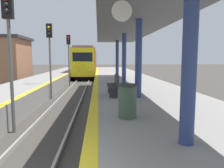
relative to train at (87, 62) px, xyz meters
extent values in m
cube|color=black|center=(0.00, 0.07, -1.89)|extent=(2.45, 20.03, 0.55)
cube|color=maroon|center=(0.00, 0.07, 0.12)|extent=(2.88, 22.26, 3.47)
cube|color=yellow|center=(0.00, -10.98, 0.12)|extent=(2.82, 0.16, 3.40)
cube|color=black|center=(0.00, -11.04, 0.72)|extent=(2.31, 0.06, 1.04)
cube|color=slate|center=(0.00, 0.07, 1.97)|extent=(2.45, 21.15, 0.24)
sphere|color=white|center=(-0.79, -11.04, -0.84)|extent=(0.18, 0.18, 0.18)
sphere|color=white|center=(0.79, -11.04, -0.84)|extent=(0.18, 0.18, 0.18)
cylinder|color=#595959|center=(-1.29, -28.75, -0.14)|extent=(0.12, 0.12, 4.06)
cube|color=black|center=(-1.29, -28.75, 2.34)|extent=(0.36, 0.20, 0.90)
sphere|color=black|center=(-1.29, -28.88, 2.34)|extent=(0.16, 0.16, 0.16)
sphere|color=black|center=(-1.29, -28.88, 2.14)|extent=(0.16, 0.16, 0.16)
cylinder|color=#595959|center=(-1.37, -21.93, -0.14)|extent=(0.12, 0.12, 4.06)
cube|color=black|center=(-1.37, -21.93, 2.34)|extent=(0.36, 0.20, 0.90)
sphere|color=yellow|center=(-1.37, -22.06, 2.55)|extent=(0.16, 0.16, 0.16)
sphere|color=black|center=(-1.37, -22.06, 2.34)|extent=(0.16, 0.16, 0.16)
sphere|color=black|center=(-1.37, -22.06, 2.14)|extent=(0.16, 0.16, 0.16)
cylinder|color=#595959|center=(-1.03, -15.11, -0.14)|extent=(0.12, 0.12, 4.06)
cube|color=black|center=(-1.03, -15.11, 2.34)|extent=(0.36, 0.20, 0.90)
sphere|color=red|center=(-1.03, -15.24, 2.55)|extent=(0.16, 0.16, 0.16)
sphere|color=black|center=(-1.03, -15.24, 2.34)|extent=(0.16, 0.16, 0.16)
sphere|color=black|center=(-1.03, -15.24, 2.14)|extent=(0.16, 0.16, 0.16)
cylinder|color=navy|center=(3.53, -32.70, 0.51)|extent=(0.28, 0.28, 3.30)
cylinder|color=navy|center=(3.53, -27.50, 0.51)|extent=(0.28, 0.28, 3.30)
cylinder|color=navy|center=(3.53, -22.30, 0.51)|extent=(0.28, 0.28, 3.30)
cylinder|color=navy|center=(3.53, -17.10, 0.51)|extent=(0.28, 0.28, 3.30)
cube|color=#515156|center=(3.53, -24.90, 2.26)|extent=(3.53, 20.80, 0.20)
cylinder|color=white|center=(2.47, -30.62, 1.81)|extent=(0.56, 0.04, 0.56)
cylinder|color=#384C38|center=(2.62, -30.75, -0.69)|extent=(0.51, 0.51, 0.90)
cylinder|color=#262626|center=(2.62, -30.75, -0.21)|extent=(0.53, 0.53, 0.06)
cube|color=#28282D|center=(2.45, -26.94, -0.70)|extent=(0.44, 1.72, 0.08)
cube|color=#28282D|center=(2.64, -26.94, -0.44)|extent=(0.06, 1.72, 0.44)
cube|color=#262628|center=(2.45, -27.63, -0.94)|extent=(0.35, 0.08, 0.40)
cube|color=#262628|center=(2.45, -26.25, -0.94)|extent=(0.35, 0.08, 0.40)
camera|label=1|loc=(1.81, -36.72, 0.52)|focal=35.00mm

